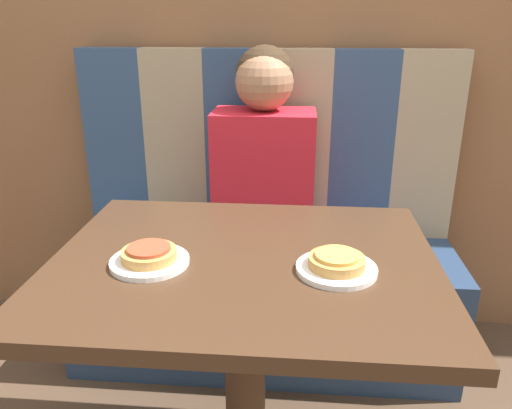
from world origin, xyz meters
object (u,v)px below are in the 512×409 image
object	(u,v)px
person	(264,155)
plate_left	(150,262)
plate_right	(336,269)
pizza_left	(149,253)
pizza_right	(337,261)

from	to	relation	value
person	plate_left	world-z (taller)	person
plate_left	plate_right	bearing A→B (deg)	0.00
person	pizza_left	distance (m)	0.71
person	plate_left	distance (m)	0.71
plate_right	pizza_right	xyz separation A→B (m)	(0.00, 0.00, 0.02)
plate_right	plate_left	bearing A→B (deg)	180.00
plate_left	plate_right	xyz separation A→B (m)	(0.40, 0.00, 0.00)
plate_left	pizza_left	size ratio (longest dim) A/B	1.43
pizza_left	plate_right	bearing A→B (deg)	-0.00
person	plate_right	size ratio (longest dim) A/B	4.10
person	plate_right	bearing A→B (deg)	-73.46
person	pizza_right	xyz separation A→B (m)	(0.20, -0.68, -0.05)
pizza_left	person	bearing A→B (deg)	73.46
plate_right	person	bearing A→B (deg)	106.54
person	plate_right	xyz separation A→B (m)	(0.20, -0.68, -0.06)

